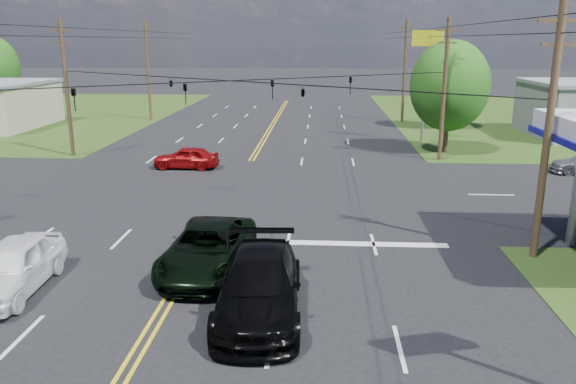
# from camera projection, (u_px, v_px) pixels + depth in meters

# --- Properties ---
(ground) EXTENTS (280.00, 280.00, 0.00)m
(ground) POSITION_uv_depth(u_px,v_px,m) (233.00, 191.00, 30.97)
(ground) COLOR black
(ground) RESTS_ON ground
(stop_bar) EXTENTS (10.00, 0.50, 0.02)m
(stop_bar) POSITION_uv_depth(u_px,v_px,m) (324.00, 244.00, 22.98)
(stop_bar) COLOR silver
(stop_bar) RESTS_ON ground
(pole_se) EXTENTS (1.60, 0.28, 9.50)m
(pole_se) POSITION_uv_depth(u_px,v_px,m) (548.00, 130.00, 20.27)
(pole_se) COLOR #3F321B
(pole_se) RESTS_ON ground
(pole_nw) EXTENTS (1.60, 0.28, 9.50)m
(pole_nw) POSITION_uv_depth(u_px,v_px,m) (67.00, 87.00, 39.11)
(pole_nw) COLOR #3F321B
(pole_nw) RESTS_ON ground
(pole_ne) EXTENTS (1.60, 0.28, 9.50)m
(pole_ne) POSITION_uv_depth(u_px,v_px,m) (444.00, 89.00, 37.61)
(pole_ne) COLOR #3F321B
(pole_ne) RESTS_ON ground
(pole_left_far) EXTENTS (1.60, 0.28, 10.00)m
(pole_left_far) POSITION_uv_depth(u_px,v_px,m) (148.00, 69.00, 57.35)
(pole_left_far) COLOR #3F321B
(pole_left_far) RESTS_ON ground
(pole_right_far) EXTENTS (1.60, 0.28, 10.00)m
(pole_right_far) POSITION_uv_depth(u_px,v_px,m) (405.00, 70.00, 55.85)
(pole_right_far) COLOR #3F321B
(pole_right_far) RESTS_ON ground
(span_wire_signals) EXTENTS (26.00, 18.00, 1.13)m
(span_wire_signals) POSITION_uv_depth(u_px,v_px,m) (230.00, 81.00, 29.41)
(span_wire_signals) COLOR black
(span_wire_signals) RESTS_ON ground
(power_lines) EXTENTS (26.04, 100.00, 0.64)m
(power_lines) POSITION_uv_depth(u_px,v_px,m) (222.00, 28.00, 26.80)
(power_lines) COLOR black
(power_lines) RESTS_ON ground
(tree_right_a) EXTENTS (5.70, 5.70, 8.18)m
(tree_right_a) POSITION_uv_depth(u_px,v_px,m) (450.00, 86.00, 40.46)
(tree_right_a) COLOR #3F321B
(tree_right_a) RESTS_ON ground
(tree_right_b) EXTENTS (4.94, 4.94, 7.09)m
(tree_right_b) POSITION_uv_depth(u_px,v_px,m) (448.00, 83.00, 52.05)
(tree_right_b) COLOR #3F321B
(tree_right_b) RESTS_ON ground
(pickup_dkgreen) EXTENTS (3.01, 6.08, 1.66)m
(pickup_dkgreen) POSITION_uv_depth(u_px,v_px,m) (208.00, 248.00, 20.14)
(pickup_dkgreen) COLOR black
(pickup_dkgreen) RESTS_ON ground
(suv_black) EXTENTS (2.79, 6.27, 1.79)m
(suv_black) POSITION_uv_depth(u_px,v_px,m) (259.00, 286.00, 16.90)
(suv_black) COLOR black
(suv_black) RESTS_ON ground
(pickup_white) EXTENTS (2.25, 5.11, 1.71)m
(pickup_white) POSITION_uv_depth(u_px,v_px,m) (12.00, 266.00, 18.45)
(pickup_white) COLOR white
(pickup_white) RESTS_ON ground
(sedan_red) EXTENTS (4.19, 1.72, 1.42)m
(sedan_red) POSITION_uv_depth(u_px,v_px,m) (186.00, 158.00, 36.31)
(sedan_red) COLOR #940A0C
(sedan_red) RESTS_ON ground
(polesign_ne) EXTENTS (2.34, 1.13, 8.82)m
(polesign_ne) POSITION_uv_depth(u_px,v_px,m) (427.00, 54.00, 44.11)
(polesign_ne) COLOR #A5A5AA
(polesign_ne) RESTS_ON ground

